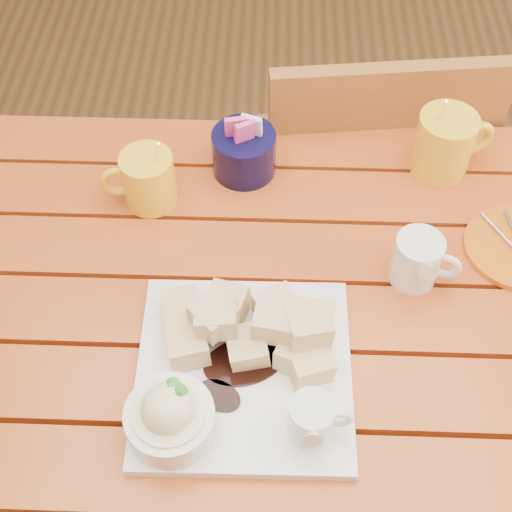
{
  "coord_description": "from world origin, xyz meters",
  "views": [
    {
      "loc": [
        0.0,
        -0.54,
        1.6
      ],
      "look_at": [
        -0.02,
        0.05,
        0.82
      ],
      "focal_mm": 50.0,
      "sensor_mm": 36.0,
      "label": 1
    }
  ],
  "objects_px": {
    "coffee_mug_left": "(147,179)",
    "coffee_mug_right": "(446,142)",
    "table": "(267,352)",
    "dessert_plate": "(232,372)",
    "chair_far": "(358,182)"
  },
  "relations": [
    {
      "from": "coffee_mug_left",
      "to": "coffee_mug_right",
      "type": "bearing_deg",
      "value": 3.8
    },
    {
      "from": "table",
      "to": "coffee_mug_left",
      "type": "distance_m",
      "value": 0.32
    },
    {
      "from": "table",
      "to": "chair_far",
      "type": "distance_m",
      "value": 0.56
    },
    {
      "from": "chair_far",
      "to": "coffee_mug_right",
      "type": "bearing_deg",
      "value": 107.07
    },
    {
      "from": "dessert_plate",
      "to": "coffee_mug_left",
      "type": "height_order",
      "value": "coffee_mug_left"
    },
    {
      "from": "dessert_plate",
      "to": "table",
      "type": "bearing_deg",
      "value": 68.21
    },
    {
      "from": "dessert_plate",
      "to": "chair_far",
      "type": "relative_size",
      "value": 0.33
    },
    {
      "from": "dessert_plate",
      "to": "chair_far",
      "type": "bearing_deg",
      "value": 69.78
    },
    {
      "from": "table",
      "to": "chair_far",
      "type": "relative_size",
      "value": 1.38
    },
    {
      "from": "table",
      "to": "coffee_mug_right",
      "type": "distance_m",
      "value": 0.44
    },
    {
      "from": "coffee_mug_right",
      "to": "dessert_plate",
      "type": "bearing_deg",
      "value": -143.85
    },
    {
      "from": "chair_far",
      "to": "table",
      "type": "bearing_deg",
      "value": 63.34
    },
    {
      "from": "coffee_mug_right",
      "to": "table",
      "type": "bearing_deg",
      "value": -148.56
    },
    {
      "from": "dessert_plate",
      "to": "coffee_mug_left",
      "type": "relative_size",
      "value": 2.08
    },
    {
      "from": "coffee_mug_left",
      "to": "coffee_mug_right",
      "type": "distance_m",
      "value": 0.47
    }
  ]
}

